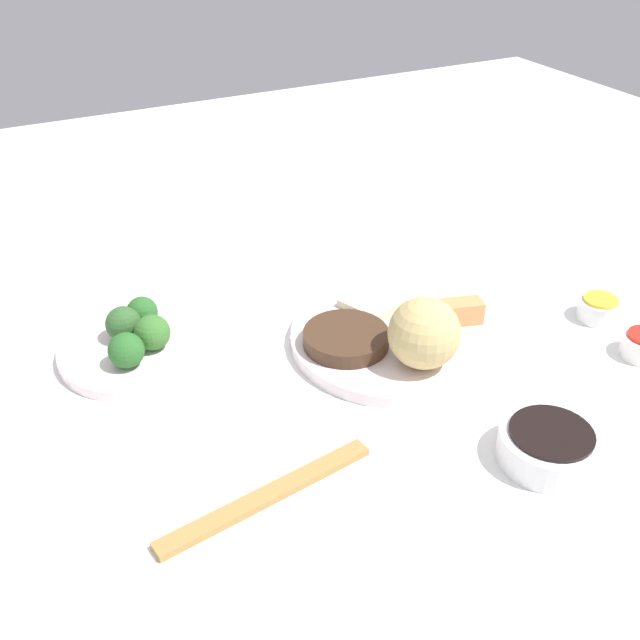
{
  "coord_description": "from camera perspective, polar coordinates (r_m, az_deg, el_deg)",
  "views": [
    {
      "loc": [
        0.43,
        0.63,
        0.55
      ],
      "look_at": [
        0.08,
        -0.04,
        0.06
      ],
      "focal_mm": 41.97,
      "sensor_mm": 36.0,
      "label": 1
    }
  ],
  "objects": [
    {
      "name": "tabletop",
      "position": [
        0.93,
        5.63,
        -2.68
      ],
      "size": [
        2.2,
        2.2,
        0.02
      ],
      "primitive_type": "cube",
      "color": "white",
      "rests_on": "ground"
    },
    {
      "name": "main_plate",
      "position": [
        0.93,
        5.79,
        -1.38
      ],
      "size": [
        0.26,
        0.26,
        0.02
      ],
      "primitive_type": "cylinder",
      "color": "white",
      "rests_on": "tabletop"
    },
    {
      "name": "rice_scoop",
      "position": [
        0.86,
        8.07,
        -0.97
      ],
      "size": [
        0.08,
        0.08,
        0.08
      ],
      "primitive_type": "sphere",
      "color": "tan",
      "rests_on": "main_plate"
    },
    {
      "name": "spring_roll",
      "position": [
        0.95,
        9.51,
        0.64
      ],
      "size": [
        0.09,
        0.05,
        0.03
      ],
      "primitive_type": "cube",
      "rotation": [
        0.0,
        0.0,
        2.85
      ],
      "color": "#DD9256",
      "rests_on": "main_plate"
    },
    {
      "name": "crab_rangoon_wonton",
      "position": [
        0.98,
        4.0,
        1.33
      ],
      "size": [
        0.08,
        0.09,
        0.01
      ],
      "primitive_type": "cube",
      "rotation": [
        0.0,
        0.0,
        0.38
      ],
      "color": "beige",
      "rests_on": "main_plate"
    },
    {
      "name": "stir_fry_heap",
      "position": [
        0.9,
        2.0,
        -1.4
      ],
      "size": [
        0.1,
        0.1,
        0.02
      ],
      "primitive_type": "cylinder",
      "color": "#442D1D",
      "rests_on": "main_plate"
    },
    {
      "name": "broccoli_plate",
      "position": [
        0.94,
        -13.45,
        -2.08
      ],
      "size": [
        0.2,
        0.2,
        0.01
      ],
      "primitive_type": "cylinder",
      "color": "white",
      "rests_on": "tabletop"
    },
    {
      "name": "broccoli_floret_0",
      "position": [
        0.94,
        -14.76,
        -0.28
      ],
      "size": [
        0.04,
        0.04,
        0.04
      ],
      "primitive_type": "sphere",
      "color": "#325E2D",
      "rests_on": "broccoli_plate"
    },
    {
      "name": "broccoli_floret_1",
      "position": [
        0.91,
        -12.68,
        -0.93
      ],
      "size": [
        0.04,
        0.04,
        0.04
      ],
      "primitive_type": "sphere",
      "color": "#39712D",
      "rests_on": "broccoli_plate"
    },
    {
      "name": "broccoli_floret_2",
      "position": [
        0.96,
        -13.41,
        0.6
      ],
      "size": [
        0.04,
        0.04,
        0.04
      ],
      "primitive_type": "sphere",
      "color": "#2B6428",
      "rests_on": "broccoli_plate"
    },
    {
      "name": "broccoli_floret_3",
      "position": [
        0.89,
        -14.56,
        -2.26
      ],
      "size": [
        0.04,
        0.04,
        0.04
      ],
      "primitive_type": "sphere",
      "color": "#296528",
      "rests_on": "broccoli_plate"
    },
    {
      "name": "soy_sauce_bowl",
      "position": [
        0.79,
        17.05,
        -9.23
      ],
      "size": [
        0.1,
        0.1,
        0.03
      ],
      "primitive_type": "cylinder",
      "color": "white",
      "rests_on": "tabletop"
    },
    {
      "name": "soy_sauce_bowl_liquid",
      "position": [
        0.78,
        17.26,
        -8.22
      ],
      "size": [
        0.08,
        0.08,
        0.0
      ],
      "primitive_type": "cylinder",
      "color": "black",
      "rests_on": "soy_sauce_bowl"
    },
    {
      "name": "sauce_ramekin_hot_mustard",
      "position": [
        1.04,
        20.49,
        0.74
      ],
      "size": [
        0.05,
        0.05,
        0.03
      ],
      "primitive_type": "cylinder",
      "color": "white",
      "rests_on": "tabletop"
    },
    {
      "name": "sauce_ramekin_hot_mustard_liquid",
      "position": [
        1.03,
        20.65,
        1.46
      ],
      "size": [
        0.04,
        0.04,
        0.0
      ],
      "primitive_type": "cylinder",
      "color": "gold",
      "rests_on": "sauce_ramekin_hot_mustard"
    },
    {
      "name": "chopsticks_pair",
      "position": [
        0.73,
        -4.03,
        -13.22
      ],
      "size": [
        0.23,
        0.06,
        0.01
      ],
      "primitive_type": "cube",
      "rotation": [
        0.0,
        0.0,
        0.15
      ],
      "color": "#A98143",
      "rests_on": "tabletop"
    }
  ]
}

